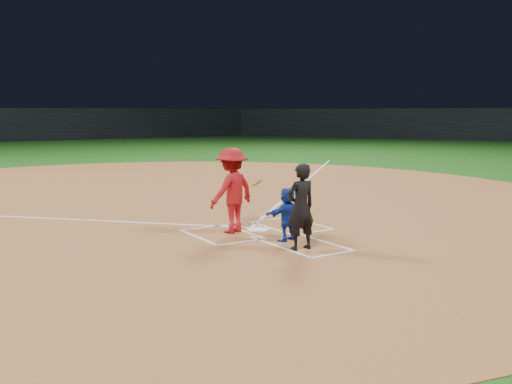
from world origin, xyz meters
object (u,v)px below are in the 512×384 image
umpire (301,207)px  batter_at_plate (232,190)px  catcher (287,214)px  home_plate (258,229)px

umpire → batter_at_plate: size_ratio=0.90×
catcher → umpire: size_ratio=0.66×
catcher → umpire: 0.89m
home_plate → umpire: size_ratio=0.34×
catcher → batter_at_plate: size_ratio=0.59×
home_plate → batter_at_plate: size_ratio=0.30×
home_plate → umpire: (-0.31, -2.12, 0.88)m
catcher → batter_at_plate: bearing=-80.4°
home_plate → batter_at_plate: 1.18m
home_plate → catcher: 1.44m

